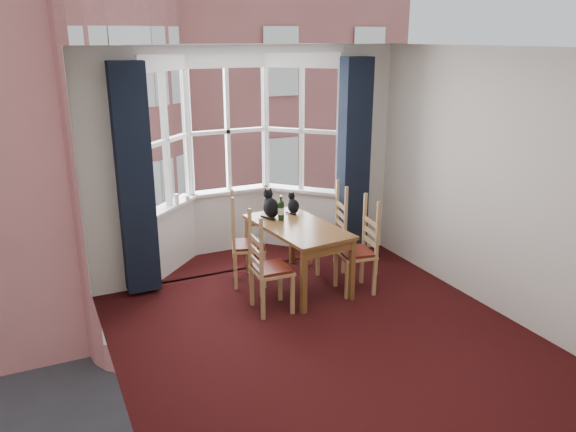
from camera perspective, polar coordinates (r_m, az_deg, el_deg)
floor at (r=5.61m, az=4.83°, el=-13.27°), size 4.50×4.50×0.00m
ceiling at (r=4.81m, az=5.72°, el=16.65°), size 4.50×4.50×0.00m
wall_left at (r=4.42m, az=-17.82°, el=-2.76°), size 0.00×4.50×4.50m
wall_right at (r=6.26m, az=21.31°, el=2.79°), size 0.00×4.50×4.50m
wall_near at (r=3.43m, az=24.70°, el=-9.66°), size 4.00×0.00×4.00m
wall_back_pier_left at (r=6.61m, az=-17.55°, el=3.93°), size 0.70×0.12×2.80m
wall_back_pier_right at (r=7.74m, az=7.48°, el=6.53°), size 0.70×0.12×2.80m
bay_window at (r=7.47m, az=-5.47°, el=6.20°), size 2.76×0.94×2.80m
curtain_left at (r=6.48m, az=-15.27°, el=3.41°), size 0.38×0.22×2.60m
curtain_right at (r=7.48m, az=6.70°, el=5.78°), size 0.38×0.22×2.60m
dining_table at (r=6.63m, az=0.96°, el=-1.73°), size 0.89×1.46×0.77m
chair_left_near at (r=6.09m, az=-2.48°, el=-5.62°), size 0.42×0.44×0.92m
chair_left_far at (r=6.80m, az=-4.78°, el=-3.11°), size 0.51×0.52×0.92m
chair_right_near at (r=6.64m, az=7.60°, el=-3.72°), size 0.46×0.48×0.92m
chair_right_far at (r=7.22m, az=4.71°, el=-1.82°), size 0.48×0.50×0.92m
cat_left at (r=6.86m, az=-1.76°, el=1.01°), size 0.20×0.27×0.36m
cat_right at (r=7.03m, az=0.52°, el=1.13°), size 0.15×0.20×0.27m
wine_bottle at (r=6.73m, az=-0.72°, el=0.67°), size 0.08×0.08×0.31m
candle_tall at (r=7.20m, az=-11.25°, el=1.69°), size 0.06×0.06×0.13m
candle_short at (r=7.27m, az=-10.18°, el=1.72°), size 0.06×0.06×0.09m
street at (r=37.54m, az=-20.64°, el=2.91°), size 80.00×80.00×0.00m
tenement_building at (r=18.36m, az=-17.83°, el=12.91°), size 18.40×7.80×15.20m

